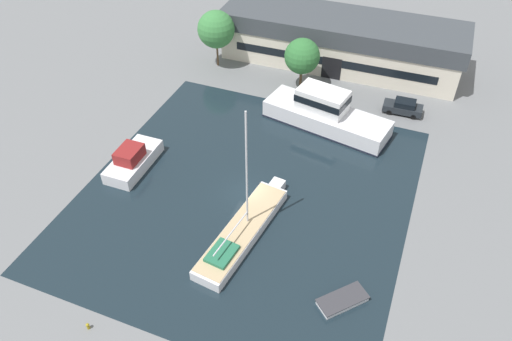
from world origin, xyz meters
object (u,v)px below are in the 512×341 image
(warehouse_building, at_px, (341,41))
(cabin_boat, at_px, (133,160))
(quay_tree_near_building, at_px, (302,56))
(quay_tree_by_water, at_px, (216,29))
(parked_car, at_px, (403,107))
(motor_cruiser, at_px, (325,114))
(small_dinghy, at_px, (342,300))
(sailboat_moored, at_px, (243,230))

(warehouse_building, relative_size, cabin_boat, 4.51)
(quay_tree_near_building, distance_m, quay_tree_by_water, 11.55)
(cabin_boat, bearing_deg, quay_tree_near_building, 60.90)
(parked_car, relative_size, cabin_boat, 0.64)
(quay_tree_by_water, distance_m, motor_cruiser, 18.26)
(parked_car, xyz_separation_m, small_dinghy, (-0.13, -26.67, -0.56))
(sailboat_moored, bearing_deg, warehouse_building, 96.92)
(sailboat_moored, height_order, small_dinghy, sailboat_moored)
(motor_cruiser, distance_m, small_dinghy, 22.42)
(warehouse_building, xyz_separation_m, motor_cruiser, (2.04, -13.93, -1.55))
(quay_tree_by_water, height_order, small_dinghy, quay_tree_by_water)
(parked_car, bearing_deg, motor_cruiser, 124.63)
(warehouse_building, bearing_deg, motor_cruiser, -82.74)
(quay_tree_near_building, relative_size, sailboat_moored, 0.48)
(quay_tree_by_water, bearing_deg, quay_tree_near_building, -6.46)
(warehouse_building, height_order, motor_cruiser, warehouse_building)
(quay_tree_by_water, relative_size, sailboat_moored, 0.55)
(warehouse_building, distance_m, motor_cruiser, 14.16)
(quay_tree_near_building, bearing_deg, parked_car, -3.86)
(motor_cruiser, relative_size, cabin_boat, 2.12)
(motor_cruiser, bearing_deg, warehouse_building, 19.15)
(warehouse_building, distance_m, parked_car, 12.91)
(warehouse_building, height_order, parked_car, warehouse_building)
(sailboat_moored, distance_m, motor_cruiser, 17.87)
(parked_car, bearing_deg, warehouse_building, 46.85)
(quay_tree_near_building, height_order, small_dinghy, quay_tree_near_building)
(quay_tree_by_water, relative_size, parked_car, 1.67)
(quay_tree_near_building, distance_m, small_dinghy, 30.32)
(warehouse_building, xyz_separation_m, cabin_boat, (-13.46, -27.45, -2.21))
(warehouse_building, distance_m, quay_tree_near_building, 8.12)
(quay_tree_near_building, bearing_deg, quay_tree_by_water, 173.54)
(parked_car, distance_m, sailboat_moored, 25.16)
(quay_tree_near_building, distance_m, cabin_boat, 22.83)
(sailboat_moored, bearing_deg, quay_tree_near_building, 103.37)
(sailboat_moored, xyz_separation_m, cabin_boat, (-13.38, 4.19, 0.31))
(cabin_boat, bearing_deg, quay_tree_by_water, 91.22)
(quay_tree_near_building, xyz_separation_m, motor_cruiser, (4.78, -6.36, -2.64))
(warehouse_building, distance_m, sailboat_moored, 31.74)
(motor_cruiser, bearing_deg, quay_tree_near_building, 47.73)
(quay_tree_near_building, height_order, motor_cruiser, quay_tree_near_building)
(sailboat_moored, height_order, cabin_boat, sailboat_moored)
(parked_car, bearing_deg, quay_tree_near_building, 84.34)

